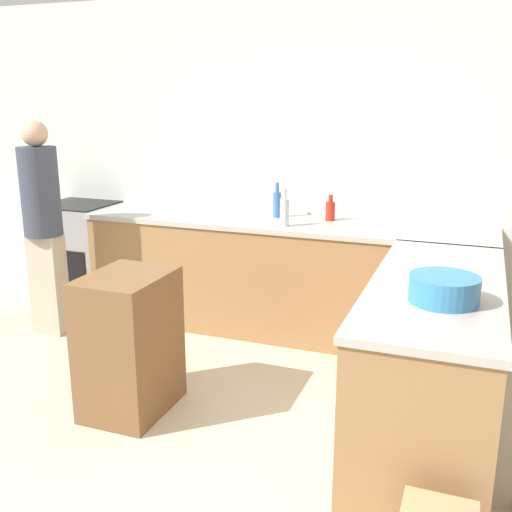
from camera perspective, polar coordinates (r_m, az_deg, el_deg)
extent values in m
plane|color=beige|center=(3.49, -8.08, -18.08)|extent=(14.00, 14.00, 0.00)
cube|color=silver|center=(5.04, 3.81, 8.78)|extent=(8.00, 0.06, 2.70)
cube|color=olive|center=(4.89, 2.40, -2.23)|extent=(3.24, 0.65, 0.89)
cube|color=#ADA89E|center=(4.77, 2.46, 3.12)|extent=(3.27, 0.68, 0.04)
cube|color=olive|center=(3.52, 16.30, -9.99)|extent=(0.66, 1.82, 0.89)
cube|color=#ADA89E|center=(3.35, 16.88, -2.74)|extent=(0.69, 1.85, 0.04)
cube|color=#99999E|center=(5.80, -16.32, 0.14)|extent=(0.65, 0.62, 0.93)
cube|color=black|center=(5.60, -18.13, -2.03)|extent=(0.55, 0.01, 0.52)
cube|color=black|center=(5.70, -16.67, 4.73)|extent=(0.60, 0.57, 0.01)
cube|color=brown|center=(3.77, -11.95, -8.15)|extent=(0.45, 0.59, 0.87)
cylinder|color=teal|center=(3.02, 17.48, -3.02)|extent=(0.34, 0.34, 0.13)
cylinder|color=silver|center=(4.56, 2.74, 4.15)|extent=(0.07, 0.07, 0.21)
cylinder|color=silver|center=(4.53, 2.76, 5.97)|extent=(0.03, 0.03, 0.08)
cylinder|color=#386BB7|center=(4.90, 2.01, 4.90)|extent=(0.07, 0.07, 0.21)
cylinder|color=#386BB7|center=(4.88, 2.03, 6.55)|extent=(0.03, 0.03, 0.08)
cylinder|color=red|center=(4.81, 7.09, 4.26)|extent=(0.08, 0.08, 0.15)
cylinder|color=red|center=(4.79, 7.13, 5.48)|extent=(0.03, 0.03, 0.06)
cube|color=#ADA38E|center=(5.16, -19.13, -2.55)|extent=(0.27, 0.16, 0.82)
cylinder|color=#383D4C|center=(4.99, -19.87, 5.78)|extent=(0.30, 0.30, 0.69)
sphere|color=tan|center=(4.95, -20.34, 10.88)|extent=(0.20, 0.20, 0.20)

